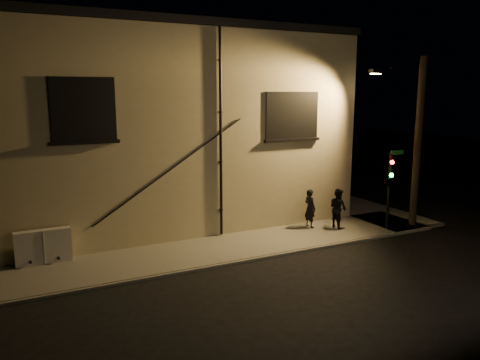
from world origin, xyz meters
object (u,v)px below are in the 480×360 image
traffic_signal (388,178)px  streetlamp_pole (416,140)px  pedestrian_b (338,208)px  utility_cabinet (43,247)px  pedestrian_a (310,208)px

traffic_signal → streetlamp_pole: size_ratio=0.46×
pedestrian_b → streetlamp_pole: streetlamp_pole is taller
utility_cabinet → pedestrian_a: bearing=-2.2°
pedestrian_a → streetlamp_pole: 5.48m
utility_cabinet → pedestrian_a: pedestrian_a is taller
pedestrian_a → pedestrian_b: size_ratio=0.97×
utility_cabinet → pedestrian_b: bearing=-4.9°
utility_cabinet → streetlamp_pole: size_ratio=0.25×
utility_cabinet → streetlamp_pole: (15.11, -2.11, 3.23)m
pedestrian_a → traffic_signal: (2.65, -1.84, 1.45)m
utility_cabinet → streetlamp_pole: bearing=-7.9°
utility_cabinet → pedestrian_a: size_ratio=1.08×
utility_cabinet → pedestrian_b: (11.89, -1.02, 0.27)m
pedestrian_b → streetlamp_pole: bearing=-111.7°
traffic_signal → streetlamp_pole: bearing=5.5°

